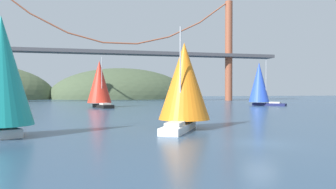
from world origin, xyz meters
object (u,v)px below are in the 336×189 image
at_px(sailboat_teal_sail, 1,74).
at_px(sailboat_scarlet_sail, 100,83).
at_px(sailboat_blue_spinnaker, 260,83).
at_px(sailboat_orange_sail, 184,83).
at_px(channel_buoy, 25,116).

height_order(sailboat_teal_sail, sailboat_scarlet_sail, sailboat_teal_sail).
bearing_deg(sailboat_blue_spinnaker, sailboat_teal_sail, -137.70).
height_order(sailboat_scarlet_sail, sailboat_blue_spinnaker, sailboat_blue_spinnaker).
bearing_deg(sailboat_orange_sail, channel_buoy, 135.19).
relative_size(sailboat_orange_sail, sailboat_blue_spinnaker, 0.88).
height_order(sailboat_scarlet_sail, channel_buoy, sailboat_scarlet_sail).
distance_m(sailboat_scarlet_sail, channel_buoy, 30.44).
xyz_separation_m(sailboat_teal_sail, sailboat_blue_spinnaker, (50.97, 46.38, 0.48)).
height_order(sailboat_blue_spinnaker, channel_buoy, sailboat_blue_spinnaker).
height_order(sailboat_orange_sail, channel_buoy, sailboat_orange_sail).
xyz_separation_m(sailboat_teal_sail, sailboat_orange_sail, (16.74, 2.02, -0.59)).
xyz_separation_m(sailboat_scarlet_sail, sailboat_blue_spinnaker, (40.53, -1.16, 0.13)).
height_order(sailboat_orange_sail, sailboat_blue_spinnaker, sailboat_blue_spinnaker).
relative_size(sailboat_orange_sail, channel_buoy, 3.87).
bearing_deg(sailboat_teal_sail, sailboat_blue_spinnaker, 42.30).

